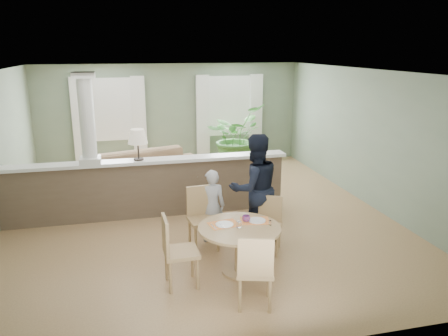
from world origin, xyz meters
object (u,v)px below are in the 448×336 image
object	(u,v)px
child_person	(212,206)
man_person	(255,188)
chair_far_man	(269,222)
chair_near	(255,268)
houseplant	(235,137)
chair_side	(175,248)
chair_far_boy	(202,215)
dining_table	(240,236)
sofa	(142,172)

from	to	relation	value
child_person	man_person	bearing A→B (deg)	179.66
chair_far_man	chair_near	bearing A→B (deg)	-88.60
houseplant	chair_side	size ratio (longest dim) A/B	1.69
chair_far_boy	chair_near	bearing A→B (deg)	-86.76
dining_table	chair_far_boy	bearing A→B (deg)	110.52
dining_table	chair_side	distance (m)	0.93
sofa	child_person	bearing A→B (deg)	-88.16
houseplant	chair_far_man	size ratio (longest dim) A/B	1.92
houseplant	chair_near	size ratio (longest dim) A/B	1.69
dining_table	chair_far_man	bearing A→B (deg)	42.41
chair_far_man	child_person	world-z (taller)	child_person
chair_near	chair_side	world-z (taller)	chair_side
sofa	chair_far_boy	world-z (taller)	chair_far_boy
houseplant	chair_far_man	xyz separation A→B (m)	(-0.74, -4.90, -0.35)
houseplant	man_person	size ratio (longest dim) A/B	0.93
dining_table	man_person	world-z (taller)	man_person
sofa	chair_far_boy	distance (m)	3.20
chair_far_man	chair_near	xyz separation A→B (m)	(-0.69, -1.48, 0.06)
houseplant	child_person	bearing A→B (deg)	-109.44
houseplant	child_person	size ratio (longest dim) A/B	1.36
dining_table	chair_far_man	distance (m)	0.87
sofa	man_person	bearing A→B (deg)	-77.70
houseplant	chair_far_man	distance (m)	4.97
chair_far_boy	child_person	world-z (taller)	child_person
child_person	dining_table	bearing A→B (deg)	106.36
chair_side	man_person	distance (m)	1.89
chair_far_boy	child_person	bearing A→B (deg)	33.29
chair_far_man	sofa	bearing A→B (deg)	143.44
chair_far_boy	child_person	size ratio (longest dim) A/B	0.80
chair_side	child_person	xyz separation A→B (m)	(0.76, 1.26, 0.07)
houseplant	dining_table	xyz separation A→B (m)	(-1.38, -5.49, -0.27)
chair_near	child_person	distance (m)	2.01
sofa	chair_far_boy	xyz separation A→B (m)	(0.77, -3.10, 0.12)
chair_far_man	man_person	bearing A→B (deg)	131.23
sofa	chair_near	bearing A→B (deg)	-94.01
dining_table	chair_far_man	size ratio (longest dim) A/B	1.33
dining_table	chair_side	world-z (taller)	chair_side
houseplant	chair_side	world-z (taller)	houseplant
houseplant	chair_near	bearing A→B (deg)	-102.64
chair_far_man	chair_far_boy	bearing A→B (deg)	-173.82
houseplant	dining_table	bearing A→B (deg)	-104.10
child_person	chair_far_man	bearing A→B (deg)	154.77
sofa	dining_table	world-z (taller)	sofa
chair_near	child_person	size ratio (longest dim) A/B	0.80
chair_far_man	chair_side	bearing A→B (deg)	-128.29
chair_far_man	chair_side	distance (m)	1.73
sofa	dining_table	xyz separation A→B (m)	(1.13, -4.05, 0.13)
houseplant	chair_far_boy	bearing A→B (deg)	-110.95
dining_table	chair_side	bearing A→B (deg)	-170.68
man_person	dining_table	bearing A→B (deg)	53.80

